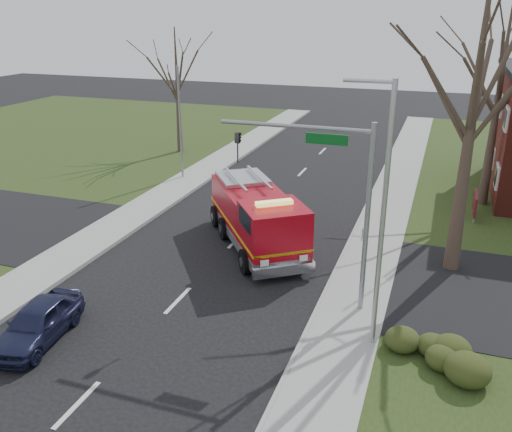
% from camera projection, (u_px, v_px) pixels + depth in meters
% --- Properties ---
extents(ground, '(120.00, 120.00, 0.00)m').
position_uv_depth(ground, '(178.00, 301.00, 20.08)').
color(ground, black).
rests_on(ground, ground).
extents(sidewalk_right, '(2.40, 80.00, 0.15)m').
position_uv_depth(sidewalk_right, '(344.00, 330.00, 18.13)').
color(sidewalk_right, gray).
rests_on(sidewalk_right, ground).
extents(sidewalk_left, '(2.40, 80.00, 0.15)m').
position_uv_depth(sidewalk_left, '(41.00, 274.00, 21.98)').
color(sidewalk_left, gray).
rests_on(sidewalk_left, ground).
extents(health_center_sign, '(0.12, 2.00, 1.40)m').
position_uv_depth(health_center_sign, '(475.00, 203.00, 27.52)').
color(health_center_sign, '#551319').
rests_on(health_center_sign, ground).
extents(hedge_corner, '(2.80, 2.00, 0.90)m').
position_uv_depth(hedge_corner, '(431.00, 350.00, 16.20)').
color(hedge_corner, '#283513').
rests_on(hedge_corner, lawn_right).
extents(bare_tree_near, '(6.00, 6.00, 12.00)m').
position_uv_depth(bare_tree_near, '(476.00, 88.00, 19.77)').
color(bare_tree_near, '#3D2F24').
rests_on(bare_tree_near, ground).
extents(bare_tree_far, '(5.25, 5.25, 10.50)m').
position_uv_depth(bare_tree_far, '(500.00, 85.00, 27.56)').
color(bare_tree_far, '#3D2F24').
rests_on(bare_tree_far, ground).
extents(bare_tree_left, '(4.50, 4.50, 9.00)m').
position_uv_depth(bare_tree_left, '(177.00, 77.00, 38.82)').
color(bare_tree_left, '#3D2F24').
rests_on(bare_tree_left, ground).
extents(traffic_signal_mast, '(5.29, 0.18, 6.80)m').
position_uv_depth(traffic_signal_mast, '(331.00, 182.00, 18.10)').
color(traffic_signal_mast, gray).
rests_on(traffic_signal_mast, ground).
extents(streetlight_pole, '(1.48, 0.16, 8.40)m').
position_uv_depth(streetlight_pole, '(381.00, 213.00, 15.80)').
color(streetlight_pole, '#B7BABF').
rests_on(streetlight_pole, ground).
extents(utility_pole_far, '(0.14, 0.14, 7.00)m').
position_uv_depth(utility_pole_far, '(180.00, 124.00, 33.27)').
color(utility_pole_far, gray).
rests_on(utility_pole_far, ground).
extents(fire_engine, '(6.38, 7.45, 2.98)m').
position_uv_depth(fire_engine, '(257.00, 219.00, 24.21)').
color(fire_engine, '#A20714').
rests_on(fire_engine, ground).
extents(parked_car_maroon, '(1.95, 3.94, 1.29)m').
position_uv_depth(parked_car_maroon, '(38.00, 323.00, 17.49)').
color(parked_car_maroon, '#1B1E3B').
rests_on(parked_car_maroon, ground).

